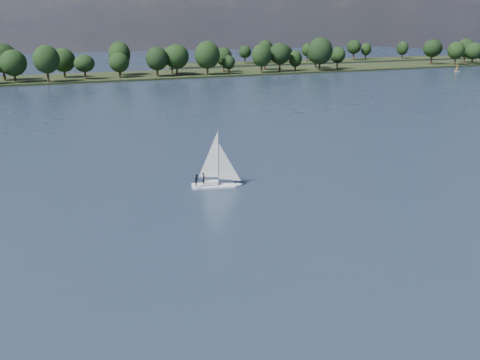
# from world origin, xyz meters

# --- Properties ---
(ground) EXTENTS (700.00, 700.00, 0.00)m
(ground) POSITION_xyz_m (0.00, 100.00, 0.00)
(ground) COLOR #233342
(ground) RESTS_ON ground
(far_shore) EXTENTS (660.00, 40.00, 1.50)m
(far_shore) POSITION_xyz_m (0.00, 212.00, 0.00)
(far_shore) COLOR black
(far_shore) RESTS_ON ground
(far_shore_back) EXTENTS (220.00, 30.00, 1.40)m
(far_shore_back) POSITION_xyz_m (160.00, 260.00, 0.00)
(far_shore_back) COLOR black
(far_shore_back) RESTS_ON ground
(sailboat) EXTENTS (6.65, 3.60, 8.44)m
(sailboat) POSITION_xyz_m (-10.59, 42.36, 2.36)
(sailboat) COLOR white
(sailboat) RESTS_ON ground
(dinghy_orange) EXTENTS (2.63, 1.42, 3.99)m
(dinghy_orange) POSITION_xyz_m (170.83, 169.15, 0.94)
(dinghy_orange) COLOR silver
(dinghy_orange) RESTS_ON ground
(treeline) EXTENTS (562.60, 74.46, 17.13)m
(treeline) POSITION_xyz_m (-2.05, 208.31, 8.01)
(treeline) COLOR black
(treeline) RESTS_ON ground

